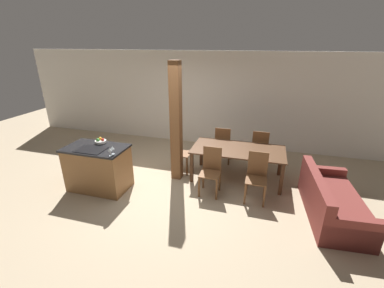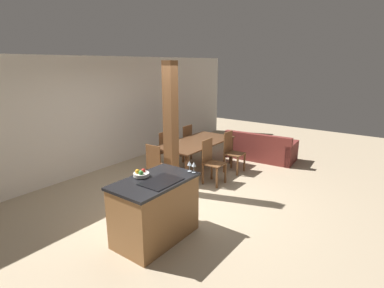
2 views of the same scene
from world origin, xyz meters
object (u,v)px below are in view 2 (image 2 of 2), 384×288
at_px(wine_glass_near, 194,165).
at_px(dining_chair_near_left, 211,161).
at_px(wine_glass_middle, 189,163).
at_px(timber_post, 171,130).
at_px(dining_chair_far_right, 184,142).
at_px(dining_chair_near_right, 232,151).
at_px(couch, 260,150).
at_px(dining_table, 196,145).
at_px(kitchen_island, 155,209).
at_px(dining_chair_far_left, 161,150).
at_px(fruit_bowl, 141,174).
at_px(dining_chair_head_end, 157,166).

bearing_deg(wine_glass_near, dining_chair_near_left, 24.51).
distance_m(wine_glass_middle, dining_chair_near_left, 1.97).
xyz_separation_m(wine_glass_near, timber_post, (0.88, 1.19, 0.22)).
bearing_deg(wine_glass_near, dining_chair_far_right, 40.21).
distance_m(wine_glass_near, wine_glass_middle, 0.08).
height_order(dining_chair_near_right, couch, dining_chair_near_right).
height_order(dining_chair_near_left, couch, dining_chair_near_left).
relative_size(dining_chair_far_right, couch, 0.52).
height_order(couch, timber_post, timber_post).
relative_size(dining_table, couch, 1.08).
distance_m(wine_glass_middle, timber_post, 1.43).
height_order(wine_glass_near, couch, wine_glass_near).
distance_m(wine_glass_near, timber_post, 1.49).
bearing_deg(kitchen_island, dining_chair_near_left, 12.14).
bearing_deg(timber_post, dining_chair_far_left, 50.54).
xyz_separation_m(kitchen_island, dining_chair_near_right, (3.20, 0.49, 0.03)).
relative_size(fruit_bowl, dining_chair_near_right, 0.24).
bearing_deg(fruit_bowl, dining_chair_near_right, 4.64).
height_order(wine_glass_near, dining_chair_near_right, wine_glass_near).
height_order(dining_chair_far_left, dining_chair_head_end, same).
xyz_separation_m(dining_chair_near_left, dining_chair_far_left, (0.00, 1.44, 0.00)).
xyz_separation_m(kitchen_island, wine_glass_middle, (0.55, -0.22, 0.60)).
bearing_deg(wine_glass_near, kitchen_island, 151.34).
height_order(kitchen_island, dining_chair_near_right, dining_chair_near_right).
relative_size(dining_chair_near_left, dining_chair_far_right, 1.00).
height_order(fruit_bowl, dining_chair_near_left, fruit_bowl).
bearing_deg(dining_chair_near_left, kitchen_island, -167.86).
distance_m(wine_glass_near, dining_chair_far_right, 3.51).
bearing_deg(couch, fruit_bowl, 87.03).
bearing_deg(dining_chair_head_end, wine_glass_near, 151.83).
bearing_deg(kitchen_island, dining_chair_far_left, 40.17).
bearing_deg(dining_chair_far_right, dining_table, 57.91).
xyz_separation_m(dining_chair_far_left, dining_chair_head_end, (-0.93, -0.72, 0.00)).
xyz_separation_m(wine_glass_middle, dining_table, (2.19, 1.43, -0.43)).
bearing_deg(dining_chair_head_end, timber_post, -168.74).
height_order(wine_glass_middle, timber_post, timber_post).
relative_size(dining_chair_near_right, dining_chair_far_left, 1.00).
xyz_separation_m(dining_table, dining_chair_near_right, (0.45, -0.72, -0.14)).
height_order(dining_table, timber_post, timber_post).
height_order(dining_table, dining_chair_near_left, dining_chair_near_left).
bearing_deg(dining_table, dining_chair_far_right, 57.91).
xyz_separation_m(wine_glass_near, dining_chair_head_end, (0.81, 1.52, -0.57)).
xyz_separation_m(kitchen_island, wine_glass_near, (0.55, -0.30, 0.60)).
xyz_separation_m(dining_table, timber_post, (-1.32, -0.33, 0.65)).
height_order(dining_chair_near_right, dining_chair_far_right, same).
bearing_deg(wine_glass_middle, kitchen_island, 158.38).
xyz_separation_m(dining_chair_near_left, dining_chair_near_right, (0.90, 0.00, 0.00)).
bearing_deg(dining_chair_near_right, dining_chair_far_left, 122.09).
bearing_deg(dining_chair_near_left, fruit_bowl, -173.56).
bearing_deg(dining_chair_near_right, dining_table, 122.09).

